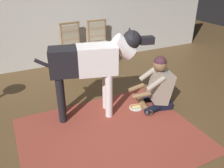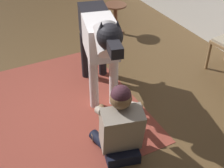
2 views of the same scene
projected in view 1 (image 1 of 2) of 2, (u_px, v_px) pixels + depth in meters
ground_plane at (121, 123)px, 3.31m from camera, size 13.33×13.33×0.00m
back_wall at (63, 6)px, 4.92m from camera, size 7.70×0.10×2.60m
area_rug at (110, 134)px, 3.07m from camera, size 2.30×1.88×0.01m
dining_chair_left_of_pair at (73, 44)px, 5.01m from camera, size 0.50×0.51×0.98m
dining_chair_right_of_pair at (99, 40)px, 5.25m from camera, size 0.47×0.47×0.98m
person_sitting_on_floor at (157, 87)px, 3.57m from camera, size 0.71×0.58×0.85m
large_dog at (93, 63)px, 3.17m from camera, size 1.61×0.57×1.28m
hot_dog_on_plate at (136, 107)px, 3.65m from camera, size 0.21×0.21×0.06m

